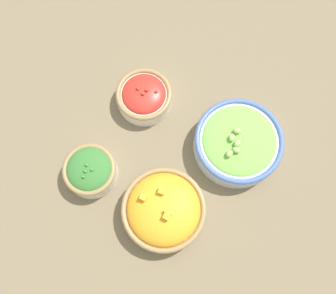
% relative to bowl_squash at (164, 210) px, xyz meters
% --- Properties ---
extents(ground_plane, '(3.00, 3.00, 0.00)m').
position_rel_bowl_squash_xyz_m(ground_plane, '(0.09, -0.11, -0.04)').
color(ground_plane, '#75664C').
extents(bowl_squash, '(0.18, 0.18, 0.09)m').
position_rel_bowl_squash_xyz_m(bowl_squash, '(0.00, 0.00, 0.00)').
color(bowl_squash, beige).
rests_on(bowl_squash, ground_plane).
extents(bowl_cherry_tomatoes, '(0.13, 0.13, 0.06)m').
position_rel_bowl_squash_xyz_m(bowl_cherry_tomatoes, '(0.21, -0.17, -0.01)').
color(bowl_cherry_tomatoes, silver).
rests_on(bowl_cherry_tomatoes, ground_plane).
extents(bowl_lettuce, '(0.20, 0.20, 0.08)m').
position_rel_bowl_squash_xyz_m(bowl_lettuce, '(-0.03, -0.23, -0.00)').
color(bowl_lettuce, '#B2C1CC').
rests_on(bowl_lettuce, ground_plane).
extents(bowl_broccoli, '(0.12, 0.12, 0.07)m').
position_rel_bowl_squash_xyz_m(bowl_broccoli, '(0.18, 0.04, -0.00)').
color(bowl_broccoli, silver).
rests_on(bowl_broccoli, ground_plane).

